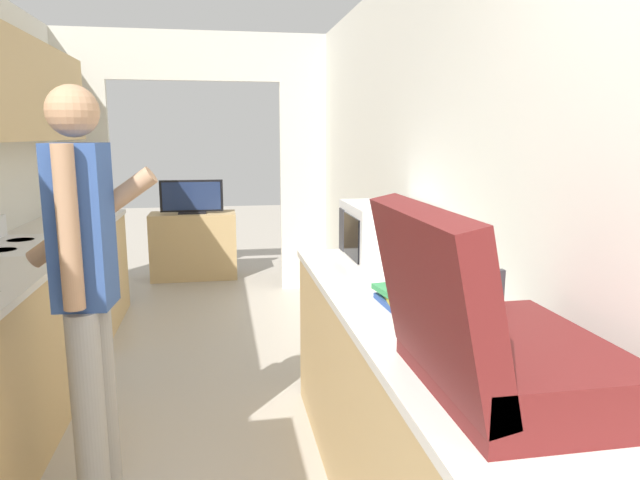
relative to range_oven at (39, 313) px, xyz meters
The scene contains 11 objects.
wall_right 2.64m from the range_oven, 27.93° to the right, with size 0.06×7.39×2.50m.
wall_far_with_doorway 2.38m from the range_oven, 64.21° to the left, with size 2.90×0.06×2.50m.
counter_left 0.38m from the range_oven, 91.23° to the right, with size 0.62×3.87×0.89m.
counter_right 2.51m from the range_oven, 41.13° to the right, with size 0.62×2.35×0.89m.
range_oven is the anchor object (origin of this frame).
person 1.55m from the range_oven, 65.87° to the right, with size 0.56×0.40×1.74m.
suitcase 3.05m from the range_oven, 52.87° to the right, with size 0.54×0.65×0.49m.
microwave 2.25m from the range_oven, 24.47° to the right, with size 0.39×0.52×0.31m.
book_stack 2.51m from the range_oven, 41.02° to the right, with size 0.23×0.29×0.06m.
tv_cabinet 2.71m from the range_oven, 71.82° to the left, with size 0.91×0.42×0.72m.
television 2.70m from the range_oven, 71.54° to the left, with size 0.66×0.16×0.36m.
Camera 1 is at (0.20, -0.62, 1.56)m, focal length 32.00 mm.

